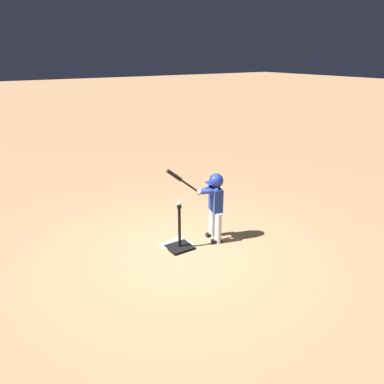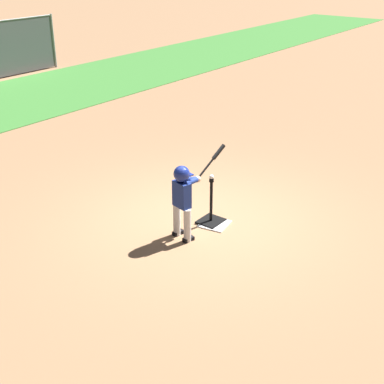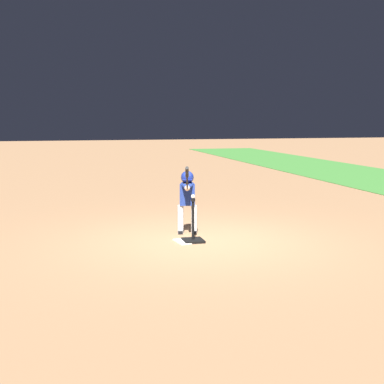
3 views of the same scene
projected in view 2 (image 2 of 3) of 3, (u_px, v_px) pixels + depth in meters
ground_plane at (204, 219)px, 8.95m from camera, size 90.00×90.00×0.00m
home_plate at (215, 224)px, 8.78m from camera, size 0.51×0.51×0.02m
batting_tee at (211, 216)px, 8.79m from camera, size 0.40×0.36×0.78m
batter_child at (184, 192)px, 8.07m from camera, size 0.96×0.43×1.38m
baseball at (212, 177)px, 8.50m from camera, size 0.07×0.07×0.07m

